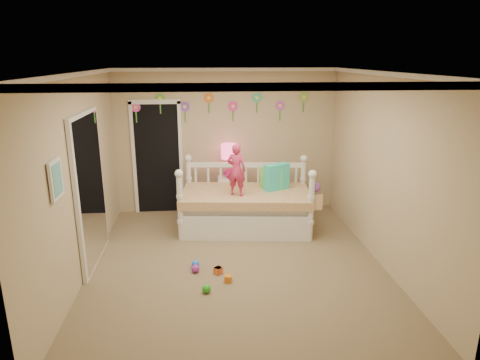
{
  "coord_description": "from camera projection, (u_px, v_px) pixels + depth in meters",
  "views": [
    {
      "loc": [
        -0.43,
        -5.26,
        2.77
      ],
      "look_at": [
        0.1,
        0.6,
        1.05
      ],
      "focal_mm": 31.43,
      "sensor_mm": 36.0,
      "label": 1
    }
  ],
  "objects": [
    {
      "name": "child",
      "position": [
        236.0,
        170.0,
        6.62
      ],
      "size": [
        0.36,
        0.31,
        0.84
      ],
      "primitive_type": "imported",
      "rotation": [
        0.0,
        0.0,
        2.74
      ],
      "color": "#CA2D59",
      "rests_on": "daybed"
    },
    {
      "name": "daybed",
      "position": [
        246.0,
        195.0,
        6.95
      ],
      "size": [
        2.25,
        1.37,
        1.16
      ],
      "primitive_type": null,
      "rotation": [
        0.0,
        0.0,
        -0.11
      ],
      "color": "white",
      "rests_on": "floor"
    },
    {
      "name": "toy_scatter",
      "position": [
        223.0,
        272.0,
        5.52
      ],
      "size": [
        1.18,
        1.49,
        0.11
      ],
      "primitive_type": null,
      "rotation": [
        0.0,
        0.0,
        0.34
      ],
      "color": "#996666",
      "rests_on": "floor"
    },
    {
      "name": "floor",
      "position": [
        237.0,
        264.0,
        5.85
      ],
      "size": [
        4.0,
        4.5,
        0.01
      ],
      "primitive_type": "cube",
      "color": "#7F684C",
      "rests_on": "ground"
    },
    {
      "name": "flower_decals",
      "position": [
        221.0,
        106.0,
        7.43
      ],
      "size": [
        3.4,
        0.02,
        0.5
      ],
      "primitive_type": null,
      "color": "#B2668C",
      "rests_on": "back_wall"
    },
    {
      "name": "hanging_bag",
      "position": [
        315.0,
        197.0,
        6.46
      ],
      "size": [
        0.2,
        0.16,
        0.36
      ],
      "primitive_type": null,
      "color": "beige",
      "rests_on": "daybed"
    },
    {
      "name": "pillow_turquoise",
      "position": [
        277.0,
        177.0,
        6.97
      ],
      "size": [
        0.46,
        0.34,
        0.44
      ],
      "primitive_type": "cube",
      "rotation": [
        0.0,
        0.0,
        0.49
      ],
      "color": "#26C297",
      "rests_on": "daybed"
    },
    {
      "name": "back_wall",
      "position": [
        226.0,
        142.0,
        7.63
      ],
      "size": [
        4.0,
        0.01,
        2.6
      ],
      "primitive_type": "cube",
      "color": "tan",
      "rests_on": "floor"
    },
    {
      "name": "pillow_lime",
      "position": [
        272.0,
        178.0,
        7.06
      ],
      "size": [
        0.4,
        0.29,
        0.36
      ],
      "primitive_type": "cube",
      "rotation": [
        0.0,
        0.0,
        -0.44
      ],
      "color": "#7DE646",
      "rests_on": "daybed"
    },
    {
      "name": "wall_picture",
      "position": [
        56.0,
        179.0,
        4.38
      ],
      "size": [
        0.05,
        0.34,
        0.42
      ],
      "primitive_type": "cube",
      "color": "white",
      "rests_on": "left_wall"
    },
    {
      "name": "table_lamp",
      "position": [
        229.0,
        156.0,
        7.48
      ],
      "size": [
        0.28,
        0.28,
        0.61
      ],
      "color": "#D61C7E",
      "rests_on": "nightstand"
    },
    {
      "name": "nightstand",
      "position": [
        229.0,
        195.0,
        7.69
      ],
      "size": [
        0.41,
        0.31,
        0.68
      ],
      "primitive_type": "cube",
      "rotation": [
        0.0,
        0.0,
        -0.01
      ],
      "color": "white",
      "rests_on": "floor"
    },
    {
      "name": "ceiling",
      "position": [
        236.0,
        72.0,
        5.12
      ],
      "size": [
        4.0,
        4.5,
        0.01
      ],
      "primitive_type": "cube",
      "color": "white",
      "rests_on": "floor"
    },
    {
      "name": "crown_molding",
      "position": [
        236.0,
        75.0,
        5.12
      ],
      "size": [
        4.0,
        4.5,
        0.06
      ],
      "primitive_type": null,
      "color": "white",
      "rests_on": "ceiling"
    },
    {
      "name": "mirror_closet",
      "position": [
        90.0,
        190.0,
        5.67
      ],
      "size": [
        0.07,
        1.3,
        2.1
      ],
      "primitive_type": "cube",
      "color": "white",
      "rests_on": "left_wall"
    },
    {
      "name": "left_wall",
      "position": [
        79.0,
        179.0,
        5.31
      ],
      "size": [
        0.01,
        4.5,
        2.6
      ],
      "primitive_type": "cube",
      "color": "tan",
      "rests_on": "floor"
    },
    {
      "name": "right_wall",
      "position": [
        384.0,
        171.0,
        5.66
      ],
      "size": [
        0.01,
        4.5,
        2.6
      ],
      "primitive_type": "cube",
      "color": "tan",
      "rests_on": "floor"
    },
    {
      "name": "closet_doorway",
      "position": [
        158.0,
        157.0,
        7.58
      ],
      "size": [
        0.9,
        0.04,
        2.07
      ],
      "primitive_type": "cube",
      "color": "black",
      "rests_on": "back_wall"
    }
  ]
}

